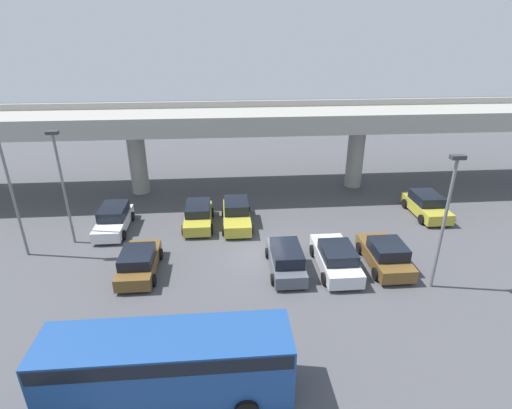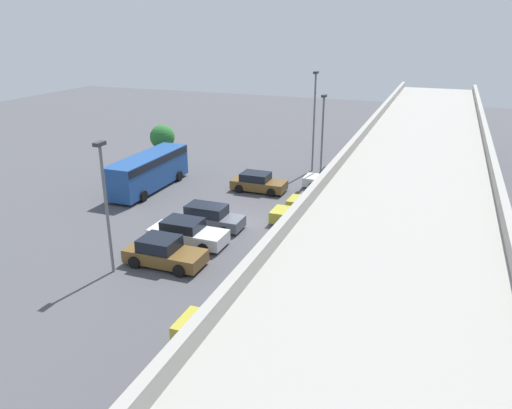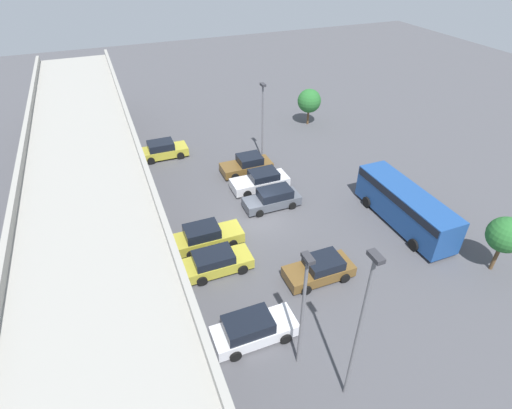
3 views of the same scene
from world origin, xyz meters
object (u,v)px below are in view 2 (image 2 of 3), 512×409
object	(u,v)px
parked_car_6	(164,252)
tree_front_left	(162,137)
parked_car_3	(309,216)
parked_car_1	(258,183)
parked_car_0	(334,180)
parked_car_7	(229,331)
lamp_post_near_aisle	(322,130)
parked_car_2	(320,203)
lamp_post_mid_lot	(105,198)
shuttle_bus	(148,169)
parked_car_5	(187,233)
parked_car_4	(209,217)
lamp_post_by_overpass	(314,115)

from	to	relation	value
parked_car_6	tree_front_left	size ratio (longest dim) A/B	1.14
parked_car_6	parked_car_3	bearing A→B (deg)	53.51
parked_car_3	parked_car_1	bearing A→B (deg)	-44.64
parked_car_0	parked_car_7	xyz separation A→B (m)	(22.61, 0.49, 0.01)
parked_car_7	tree_front_left	xyz separation A→B (m)	(-23.42, -17.09, 2.10)
parked_car_6	lamp_post_near_aisle	size ratio (longest dim) A/B	0.62
parked_car_1	parked_car_2	bearing A→B (deg)	-27.35
lamp_post_near_aisle	lamp_post_mid_lot	size ratio (longest dim) A/B	1.00
parked_car_0	parked_car_2	size ratio (longest dim) A/B	1.05
parked_car_7	lamp_post_near_aisle	world-z (taller)	lamp_post_near_aisle
parked_car_3	shuttle_bus	size ratio (longest dim) A/B	0.54
parked_car_5	lamp_post_mid_lot	xyz separation A→B (m)	(4.73, -2.11, 3.63)
shuttle_bus	tree_front_left	bearing A→B (deg)	-159.49
parked_car_1	shuttle_bus	xyz separation A→B (m)	(2.70, -8.59, 0.99)
parked_car_6	shuttle_bus	bearing A→B (deg)	125.48
parked_car_7	lamp_post_near_aisle	xyz separation A→B (m)	(-24.81, -2.16, 3.59)
parked_car_0	parked_car_4	world-z (taller)	parked_car_0
parked_car_1	shuttle_bus	distance (m)	9.06
parked_car_2	parked_car_6	world-z (taller)	parked_car_6
parked_car_3	lamp_post_near_aisle	size ratio (longest dim) A/B	0.66
parked_car_0	parked_car_5	world-z (taller)	parked_car_0
parked_car_4	lamp_post_near_aisle	xyz separation A→B (m)	(-13.26, 4.39, 3.61)
parked_car_3	lamp_post_mid_lot	size ratio (longest dim) A/B	0.66
parked_car_1	parked_car_5	xyz separation A→B (m)	(11.22, -0.52, 0.02)
lamp_post_near_aisle	shuttle_bus	bearing A→B (deg)	-58.84
parked_car_6	lamp_post_mid_lot	distance (m)	4.60
parked_car_7	parked_car_0	bearing A→B (deg)	-88.75
parked_car_0	lamp_post_near_aisle	world-z (taller)	lamp_post_near_aisle
parked_car_6	lamp_post_near_aisle	bearing A→B (deg)	76.98
shuttle_bus	parked_car_2	bearing A→B (deg)	88.62
parked_car_7	shuttle_bus	xyz separation A→B (m)	(-17.19, -14.76, 0.94)
parked_car_4	lamp_post_mid_lot	world-z (taller)	lamp_post_mid_lot
parked_car_6	tree_front_left	xyz separation A→B (m)	(-17.71, -10.51, 2.12)
parked_car_0	parked_car_7	bearing A→B (deg)	91.25
parked_car_1	parked_car_3	bearing A→B (deg)	-44.64
lamp_post_near_aisle	lamp_post_by_overpass	distance (m)	2.85
parked_car_3	parked_car_6	size ratio (longest dim) A/B	1.06
parked_car_4	parked_car_7	distance (m)	13.28
parked_car_0	parked_car_2	distance (m)	5.78
parked_car_1	parked_car_4	xyz separation A→B (m)	(8.35, -0.38, 0.03)
parked_car_0	lamp_post_by_overpass	distance (m)	7.04
shuttle_bus	lamp_post_mid_lot	bearing A→B (deg)	24.22
parked_car_0	parked_car_5	size ratio (longest dim) A/B	0.95
parked_car_6	parked_car_4	bearing A→B (deg)	89.76
parked_car_7	shuttle_bus	world-z (taller)	shuttle_bus
tree_front_left	parked_car_0	bearing A→B (deg)	87.21
parked_car_3	tree_front_left	bearing A→B (deg)	-28.99
parked_car_7	lamp_post_mid_lot	xyz separation A→B (m)	(-3.94, -8.79, 3.60)
parked_car_3	parked_car_6	xyz separation A→B (m)	(8.43, -6.24, -0.01)
parked_car_3	shuttle_bus	distance (m)	14.77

